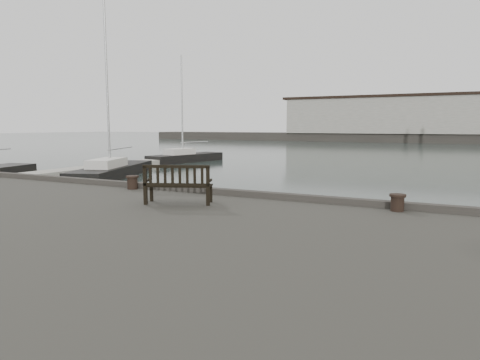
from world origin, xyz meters
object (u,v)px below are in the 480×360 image
Objects in this scene: yacht_c at (113,173)px; yacht_d at (186,159)px; bollard_right at (397,203)px; bench at (178,192)px; bollard_left at (132,182)px.

yacht_c reaches higher than yacht_d.
bollard_right is at bearing -36.07° from yacht_d.
yacht_d is (-18.06, 27.50, -1.66)m from bench.
bollard_left is at bearing -48.20° from yacht_d.
bollard_left is (-2.98, 1.58, -0.11)m from bench.
bollard_right is at bearing -5.55° from bench.
yacht_d is (-23.60, 25.92, -1.54)m from bollard_right.
bollard_left is at bearing 180.00° from bollard_right.
bollard_right is 0.03× the size of yacht_c.
yacht_d is (-15.08, 25.92, -1.55)m from bollard_left.
bollard_left is 30.03m from yacht_d.
bench reaches higher than bollard_right.
bench is at bearing -164.10° from bollard_right.
yacht_c is at bearing 116.33° from bench.
yacht_c reaches higher than bollard_left.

